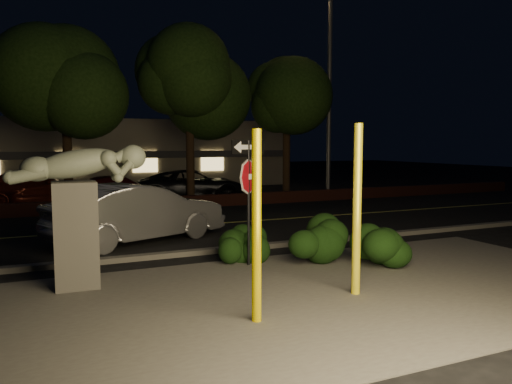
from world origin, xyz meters
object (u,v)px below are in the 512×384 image
Objects in this scene: yellow_pole_left at (257,227)px; parked_car_red at (35,187)px; sculpture at (77,200)px; silver_sedan at (138,213)px; signpost at (249,177)px; yellow_pole_right at (357,210)px; streetlight at (325,70)px; parked_car_darkred at (120,190)px; parked_car_dark at (193,185)px.

yellow_pole_left is 0.62× the size of parked_car_red.
silver_sedan is (1.81, 3.80, -0.82)m from sculpture.
silver_sedan is (-1.65, 3.62, -1.14)m from signpost.
yellow_pole_right is 5.01m from sculpture.
yellow_pole_right is 1.14× the size of sculpture.
streetlight is 11.13m from parked_car_darkred.
sculpture is 12.66m from parked_car_darkred.
silver_sedan is 10.19m from parked_car_red.
parked_car_darkred is 0.85× the size of parked_car_dark.
signpost is 14.85m from streetlight.
parked_car_dark is (4.26, 8.94, -0.08)m from silver_sedan.
streetlight is 14.18m from parked_car_red.
parked_car_red is 6.79m from parked_car_dark.
streetlight is at bearing 54.99° from yellow_pole_left.
yellow_pole_left is at bearing -51.67° from sculpture.
yellow_pole_right reaches higher than parked_car_dark.
yellow_pole_left is 1.09× the size of sculpture.
sculpture is 17.34m from streetlight.
silver_sedan is 1.03× the size of parked_car_red.
parked_car_darkred is at bearing 88.36° from yellow_pole_left.
parked_car_darkred is (3.31, -1.36, -0.17)m from parked_car_red.
streetlight reaches higher than yellow_pole_right.
parked_car_darkred is at bearing -108.34° from parked_car_red.
parked_car_dark is at bearing -170.30° from streetlight.
parked_car_darkred is at bearing 74.21° from signpost.
yellow_pole_left is 0.66× the size of parked_car_darkred.
parked_car_red reaches higher than parked_car_dark.
sculpture is 0.56× the size of parked_car_red.
parked_car_red is 1.08× the size of parked_car_darkred.
streetlight reaches higher than parked_car_darkred.
parked_car_darkred is at bearing 108.59° from parked_car_dark.
sculpture is at bearing 126.63° from yellow_pole_left.
yellow_pole_right reaches higher than sculpture.
streetlight is 13.98m from silver_sedan.
silver_sedan is 9.91m from parked_car_dark.
streetlight is at bearing -90.72° from parked_car_dark.
streetlight reaches higher than sculpture.
yellow_pole_right is at bearing -176.18° from parked_car_darkred.
yellow_pole_right reaches higher than silver_sedan.
parked_car_dark is (6.72, -0.95, -0.09)m from parked_car_red.
yellow_pole_left reaches higher than silver_sedan.
yellow_pole_right is at bearing -179.70° from silver_sedan.
yellow_pole_left is 2.19m from yellow_pole_right.
yellow_pole_right is 0.59× the size of parked_car_dark.
yellow_pole_left is at bearing 175.67° from parked_car_darkred.
yellow_pole_left is 16.94m from parked_car_red.
sculpture is at bearing -115.04° from streetlight.
silver_sedan is at bearing 94.96° from signpost.
sculpture is 0.25× the size of streetlight.
yellow_pole_right is at bearing 13.73° from yellow_pole_left.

